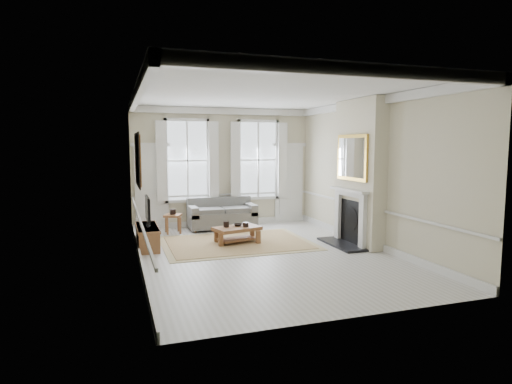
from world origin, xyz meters
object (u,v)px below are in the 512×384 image
object	(u,v)px
sofa	(222,216)
coffee_table	(237,230)
side_table	(173,218)
tv_stand	(147,237)

from	to	relation	value
sofa	coffee_table	distance (m)	1.96
side_table	tv_stand	distance (m)	1.65
coffee_table	tv_stand	bearing A→B (deg)	157.68
side_table	tv_stand	world-z (taller)	side_table
sofa	side_table	size ratio (longest dim) A/B	3.41
tv_stand	coffee_table	bearing A→B (deg)	-6.79
side_table	coffee_table	size ratio (longest dim) A/B	0.45
side_table	coffee_table	distance (m)	2.14
sofa	tv_stand	size ratio (longest dim) A/B	1.34
coffee_table	side_table	bearing A→B (deg)	111.74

